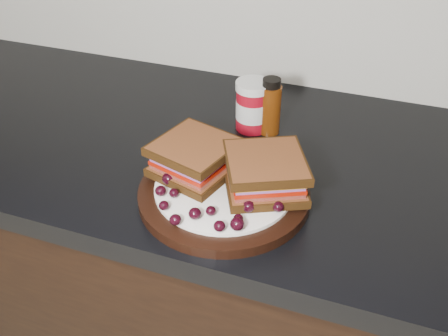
# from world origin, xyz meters

# --- Properties ---
(base_cabinets) EXTENTS (3.96, 0.58, 0.86)m
(base_cabinets) POSITION_xyz_m (0.00, 1.70, 0.43)
(base_cabinets) COLOR black
(base_cabinets) RESTS_ON ground_plane
(countertop) EXTENTS (3.98, 0.60, 0.04)m
(countertop) POSITION_xyz_m (0.00, 1.70, 0.88)
(countertop) COLOR black
(countertop) RESTS_ON base_cabinets
(plate) EXTENTS (0.28, 0.28, 0.02)m
(plate) POSITION_xyz_m (0.17, 1.55, 0.91)
(plate) COLOR black
(plate) RESTS_ON countertop
(sandwich_left) EXTENTS (0.15, 0.15, 0.06)m
(sandwich_left) POSITION_xyz_m (0.11, 1.58, 0.95)
(sandwich_left) COLOR brown
(sandwich_left) RESTS_ON plate
(sandwich_right) EXTENTS (0.16, 0.16, 0.06)m
(sandwich_right) POSITION_xyz_m (0.23, 1.57, 0.95)
(sandwich_right) COLOR brown
(sandwich_right) RESTS_ON plate
(grape_0) EXTENTS (0.02, 0.02, 0.02)m
(grape_0) POSITION_xyz_m (0.08, 1.50, 0.93)
(grape_0) COLOR black
(grape_0) RESTS_ON plate
(grape_1) EXTENTS (0.02, 0.02, 0.01)m
(grape_1) POSITION_xyz_m (0.10, 1.50, 0.93)
(grape_1) COLOR black
(grape_1) RESTS_ON plate
(grape_2) EXTENTS (0.02, 0.02, 0.01)m
(grape_2) POSITION_xyz_m (0.10, 1.47, 0.93)
(grape_2) COLOR black
(grape_2) RESTS_ON plate
(grape_3) EXTENTS (0.02, 0.02, 0.02)m
(grape_3) POSITION_xyz_m (0.13, 1.44, 0.93)
(grape_3) COLOR black
(grape_3) RESTS_ON plate
(grape_4) EXTENTS (0.02, 0.02, 0.02)m
(grape_4) POSITION_xyz_m (0.15, 1.47, 0.93)
(grape_4) COLOR black
(grape_4) RESTS_ON plate
(grape_5) EXTENTS (0.02, 0.02, 0.01)m
(grape_5) POSITION_xyz_m (0.17, 1.48, 0.93)
(grape_5) COLOR black
(grape_5) RESTS_ON plate
(grape_6) EXTENTS (0.02, 0.02, 0.02)m
(grape_6) POSITION_xyz_m (0.19, 1.45, 0.93)
(grape_6) COLOR black
(grape_6) RESTS_ON plate
(grape_7) EXTENTS (0.02, 0.02, 0.02)m
(grape_7) POSITION_xyz_m (0.22, 1.46, 0.93)
(grape_7) COLOR black
(grape_7) RESTS_ON plate
(grape_8) EXTENTS (0.02, 0.02, 0.01)m
(grape_8) POSITION_xyz_m (0.22, 1.48, 0.93)
(grape_8) COLOR black
(grape_8) RESTS_ON plate
(grape_9) EXTENTS (0.02, 0.02, 0.02)m
(grape_9) POSITION_xyz_m (0.22, 1.51, 0.93)
(grape_9) COLOR black
(grape_9) RESTS_ON plate
(grape_10) EXTENTS (0.02, 0.02, 0.02)m
(grape_10) POSITION_xyz_m (0.26, 1.52, 0.93)
(grape_10) COLOR black
(grape_10) RESTS_ON plate
(grape_11) EXTENTS (0.02, 0.02, 0.02)m
(grape_11) POSITION_xyz_m (0.25, 1.56, 0.93)
(grape_11) COLOR black
(grape_11) RESTS_ON plate
(grape_12) EXTENTS (0.02, 0.02, 0.01)m
(grape_12) POSITION_xyz_m (0.24, 1.57, 0.93)
(grape_12) COLOR black
(grape_12) RESTS_ON plate
(grape_13) EXTENTS (0.02, 0.02, 0.02)m
(grape_13) POSITION_xyz_m (0.24, 1.60, 0.93)
(grape_13) COLOR black
(grape_13) RESTS_ON plate
(grape_14) EXTENTS (0.02, 0.02, 0.02)m
(grape_14) POSITION_xyz_m (0.13, 1.62, 0.93)
(grape_14) COLOR black
(grape_14) RESTS_ON plate
(grape_15) EXTENTS (0.02, 0.02, 0.02)m
(grape_15) POSITION_xyz_m (0.13, 1.58, 0.93)
(grape_15) COLOR black
(grape_15) RESTS_ON plate
(grape_16) EXTENTS (0.02, 0.02, 0.02)m
(grape_16) POSITION_xyz_m (0.08, 1.58, 0.93)
(grape_16) COLOR black
(grape_16) RESTS_ON plate
(grape_17) EXTENTS (0.02, 0.02, 0.02)m
(grape_17) POSITION_xyz_m (0.10, 1.56, 0.93)
(grape_17) COLOR black
(grape_17) RESTS_ON plate
(grape_18) EXTENTS (0.02, 0.02, 0.02)m
(grape_18) POSITION_xyz_m (0.08, 1.53, 0.93)
(grape_18) COLOR black
(grape_18) RESTS_ON plate
(grape_19) EXTENTS (0.02, 0.02, 0.02)m
(grape_19) POSITION_xyz_m (0.12, 1.61, 0.93)
(grape_19) COLOR black
(grape_19) RESTS_ON plate
(grape_20) EXTENTS (0.02, 0.02, 0.02)m
(grape_20) POSITION_xyz_m (0.11, 1.57, 0.93)
(grape_20) COLOR black
(grape_20) RESTS_ON plate
(grape_21) EXTENTS (0.02, 0.02, 0.02)m
(grape_21) POSITION_xyz_m (0.10, 1.55, 0.93)
(grape_21) COLOR black
(grape_21) RESTS_ON plate
(condiment_jar) EXTENTS (0.09, 0.09, 0.10)m
(condiment_jar) POSITION_xyz_m (0.14, 1.78, 0.95)
(condiment_jar) COLOR maroon
(condiment_jar) RESTS_ON countertop
(oil_bottle) EXTENTS (0.04, 0.04, 0.11)m
(oil_bottle) POSITION_xyz_m (0.18, 1.78, 0.96)
(oil_bottle) COLOR #512308
(oil_bottle) RESTS_ON countertop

